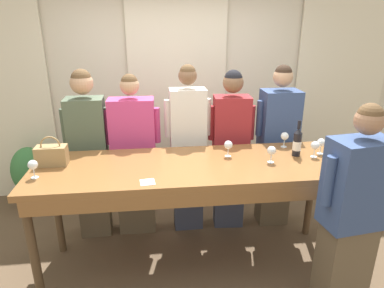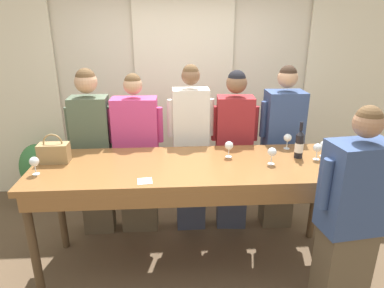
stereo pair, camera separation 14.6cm
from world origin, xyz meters
name	(u,v)px [view 1 (the left image)]	position (x,y,z in m)	size (l,w,h in m)	color
ground_plane	(193,263)	(0.00, 0.00, 0.00)	(18.00, 18.00, 0.00)	brown
wall_back	(177,86)	(0.00, 1.71, 1.40)	(12.00, 0.06, 2.80)	beige
curtain_panel_center	(178,92)	(0.00, 1.65, 1.34)	(1.22, 0.03, 2.69)	#EFE5C6
curtain_panel_right	(339,88)	(2.18, 1.65, 1.34)	(1.22, 0.03, 2.69)	#EFE5C6
tasting_bar	(193,175)	(0.00, -0.03, 0.95)	(2.73, 0.86, 1.05)	brown
wine_bottle	(297,143)	(0.95, 0.08, 1.17)	(0.08, 0.08, 0.33)	black
handbag	(52,155)	(-1.19, 0.12, 1.13)	(0.25, 0.13, 0.26)	#997A4C
wine_glass_front_left	(272,151)	(0.67, -0.05, 1.15)	(0.08, 0.08, 0.15)	white
wine_glass_front_mid	(321,143)	(1.19, 0.09, 1.15)	(0.08, 0.08, 0.15)	white
wine_glass_front_right	(315,146)	(1.10, 0.03, 1.15)	(0.08, 0.08, 0.15)	white
wine_glass_center_left	(285,136)	(0.93, 0.31, 1.15)	(0.08, 0.08, 0.15)	white
wine_glass_center_mid	(228,145)	(0.33, 0.13, 1.15)	(0.08, 0.08, 0.15)	white
wine_glass_center_right	(33,165)	(-1.27, -0.13, 1.15)	(0.08, 0.08, 0.15)	white
napkin	(147,182)	(-0.39, -0.31, 1.05)	(0.12, 0.12, 0.00)	white
guest_olive_jacket	(89,154)	(-0.99, 0.65, 0.93)	(0.48, 0.27, 1.78)	brown
guest_pink_top	(134,157)	(-0.54, 0.65, 0.87)	(0.56, 0.24, 1.73)	brown
guest_cream_sweater	(188,149)	(0.02, 0.65, 0.94)	(0.48, 0.22, 1.81)	#383D51
guest_striped_shirt	(230,149)	(0.48, 0.65, 0.91)	(0.49, 0.27, 1.75)	#383D51
guest_navy_coat	(277,147)	(0.99, 0.65, 0.91)	(0.50, 0.28, 1.79)	brown
host_pouring	(351,218)	(1.06, -0.70, 0.86)	(0.54, 0.32, 1.71)	brown
potted_plant	(30,176)	(-1.84, 1.29, 0.42)	(0.41, 0.41, 0.79)	#935B3D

